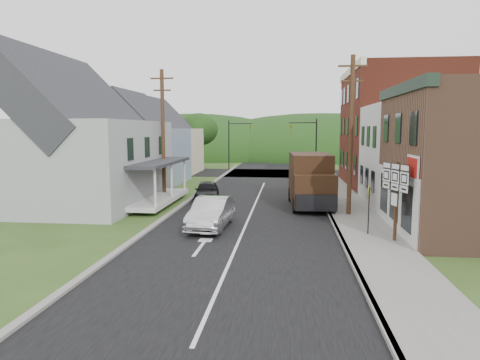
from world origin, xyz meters
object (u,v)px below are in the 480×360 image
(dark_sedan, at_px, (207,191))
(warning_sign, at_px, (368,202))
(silver_sedan, at_px, (212,213))
(route_sign_cluster, at_px, (396,190))
(delivery_van, at_px, (311,180))

(dark_sedan, relative_size, warning_sign, 1.71)
(silver_sedan, bearing_deg, route_sign_cluster, -10.89)
(dark_sedan, height_order, delivery_van, delivery_van)
(route_sign_cluster, bearing_deg, dark_sedan, 116.83)
(delivery_van, distance_m, route_sign_cluster, 9.18)
(warning_sign, bearing_deg, silver_sedan, -176.12)
(delivery_van, distance_m, warning_sign, 7.84)
(delivery_van, relative_size, warning_sign, 2.66)
(dark_sedan, height_order, warning_sign, warning_sign)
(route_sign_cluster, height_order, warning_sign, route_sign_cluster)
(dark_sedan, bearing_deg, delivery_van, -20.03)
(dark_sedan, distance_m, delivery_van, 7.27)
(silver_sedan, bearing_deg, delivery_van, 54.17)
(dark_sedan, relative_size, delivery_van, 0.64)
(silver_sedan, height_order, delivery_van, delivery_van)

